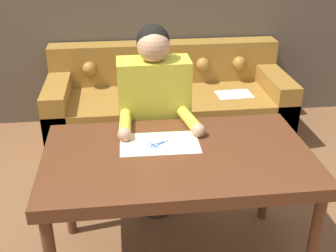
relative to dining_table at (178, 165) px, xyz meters
name	(u,v)px	position (x,y,z in m)	size (l,w,h in m)	color
dining_table	(178,165)	(0.00, 0.00, 0.00)	(1.42, 0.83, 0.77)	#562D19
couch	(168,105)	(0.15, 1.70, -0.39)	(2.17, 0.89, 0.82)	olive
person	(155,124)	(-0.07, 0.55, -0.02)	(0.50, 0.57, 1.32)	#33281E
pattern_paper_main	(160,143)	(-0.09, 0.11, 0.08)	(0.44, 0.27, 0.00)	beige
scissors	(160,144)	(-0.08, 0.11, 0.08)	(0.23, 0.17, 0.01)	silver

